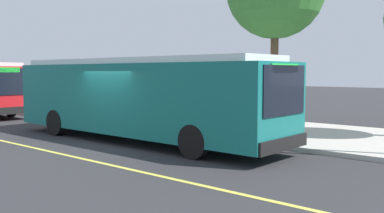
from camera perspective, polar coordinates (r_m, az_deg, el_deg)
ground_plane at (r=15.15m, az=-10.25°, el=-4.89°), size 120.00×120.00×0.00m
sidewalk_curb at (r=19.42m, az=3.70°, el=-2.52°), size 44.00×6.40×0.15m
lane_stripe_center at (r=13.90m, az=-17.37°, el=-5.86°), size 36.00×0.14×0.01m
transit_bus_main at (r=15.49m, az=-7.03°, el=1.38°), size 11.66×2.65×2.95m
bus_shelter at (r=21.07m, az=-1.32°, el=3.07°), size 2.90×1.60×2.48m
waiting_bench at (r=21.15m, az=-1.02°, el=-0.41°), size 1.60×0.48×0.95m
route_sign_post at (r=17.51m, az=-1.29°, el=2.89°), size 0.44×0.08×2.80m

